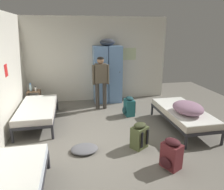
{
  "coord_description": "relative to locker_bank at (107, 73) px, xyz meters",
  "views": [
    {
      "loc": [
        -0.85,
        -4.05,
        2.33
      ],
      "look_at": [
        0.0,
        0.29,
        0.95
      ],
      "focal_mm": 33.58,
      "sensor_mm": 36.0,
      "label": 1
    }
  ],
  "objects": [
    {
      "name": "person_traveler",
      "position": [
        -0.31,
        -0.65,
        -0.01
      ],
      "size": [
        0.5,
        0.21,
        1.59
      ],
      "color": "#3D3833",
      "rests_on": "ground_plane"
    },
    {
      "name": "shelf_unit",
      "position": [
        -2.31,
        -0.25,
        -0.62
      ],
      "size": [
        0.38,
        0.3,
        0.57
      ],
      "color": "brown",
      "rests_on": "ground_plane"
    },
    {
      "name": "bed_right",
      "position": [
        1.46,
        -2.34,
        -0.59
      ],
      "size": [
        0.9,
        1.9,
        0.49
      ],
      "color": "#28282D",
      "rests_on": "ground_plane"
    },
    {
      "name": "clothes_pile_grey",
      "position": [
        -0.99,
        -2.94,
        -0.92
      ],
      "size": [
        0.54,
        0.45,
        0.1
      ],
      "color": "slate",
      "rests_on": "ground_plane"
    },
    {
      "name": "water_bottle",
      "position": [
        -2.39,
        -0.23,
        -0.29
      ],
      "size": [
        0.07,
        0.07,
        0.23
      ],
      "color": "#B2DBEA",
      "rests_on": "shelf_unit"
    },
    {
      "name": "room_backdrop",
      "position": [
        -1.59,
        -1.29,
        0.41
      ],
      "size": [
        4.74,
        5.84,
        2.75
      ],
      "color": "silver",
      "rests_on": "ground_plane"
    },
    {
      "name": "locker_bank",
      "position": [
        0.0,
        0.0,
        0.0
      ],
      "size": [
        0.9,
        0.55,
        2.07
      ],
      "color": "#6B93C6",
      "rests_on": "ground_plane"
    },
    {
      "name": "backpack_olive",
      "position": [
        0.13,
        -3.01,
        -0.71
      ],
      "size": [
        0.4,
        0.41,
        0.55
      ],
      "color": "#566038",
      "rests_on": "ground_plane"
    },
    {
      "name": "bed_left_rear",
      "position": [
        -2.06,
        -1.4,
        -0.59
      ],
      "size": [
        0.9,
        1.9,
        0.49
      ],
      "color": "#28282D",
      "rests_on": "ground_plane"
    },
    {
      "name": "ground_plane",
      "position": [
        -0.3,
        -2.61,
        -0.97
      ],
      "size": [
        9.24,
        9.24,
        0.0
      ],
      "primitive_type": "plane",
      "color": "slate"
    },
    {
      "name": "bedding_heap",
      "position": [
        1.42,
        -2.59,
        -0.35
      ],
      "size": [
        0.65,
        0.79,
        0.27
      ],
      "color": "gray",
      "rests_on": "bed_right"
    },
    {
      "name": "lotion_bottle",
      "position": [
        -2.24,
        -0.29,
        -0.34
      ],
      "size": [
        0.05,
        0.05,
        0.14
      ],
      "color": "white",
      "rests_on": "shelf_unit"
    },
    {
      "name": "backpack_maroon",
      "position": [
        0.47,
        -3.75,
        -0.71
      ],
      "size": [
        0.41,
        0.39,
        0.55
      ],
      "color": "maroon",
      "rests_on": "ground_plane"
    },
    {
      "name": "backpack_teal",
      "position": [
        0.38,
        -1.31,
        -0.71
      ],
      "size": [
        0.35,
        0.34,
        0.55
      ],
      "color": "#23666B",
      "rests_on": "ground_plane"
    }
  ]
}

